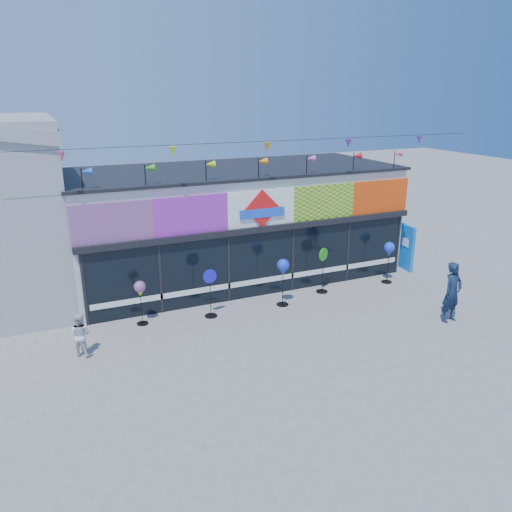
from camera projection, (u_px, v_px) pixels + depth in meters
ground at (310, 336)px, 14.45m from camera, size 80.00×80.00×0.00m
kite_shop at (234, 222)px, 18.98m from camera, size 16.00×5.70×5.31m
blue_sign at (406, 247)px, 19.72m from camera, size 0.23×0.91×1.80m
spinner_0 at (140, 290)px, 14.90m from camera, size 0.35×0.35×1.40m
spinner_1 at (210, 292)px, 15.51m from camera, size 0.44×0.40×1.57m
spinner_2 at (283, 268)px, 16.21m from camera, size 0.41×0.41×1.61m
spinner_3 at (323, 269)px, 17.43m from camera, size 0.43×0.42×1.63m
spinner_4 at (389, 250)px, 18.21m from camera, size 0.40×0.40×1.56m
adult_man at (452, 292)px, 15.17m from camera, size 0.74×0.54×1.89m
child at (80, 335)px, 13.26m from camera, size 0.67×0.62×1.20m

